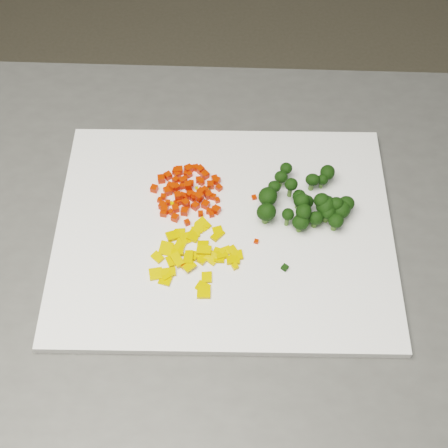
# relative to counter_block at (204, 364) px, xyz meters

# --- Properties ---
(counter_block) EXTENTS (0.93, 0.69, 0.90)m
(counter_block) POSITION_rel_counter_block_xyz_m (0.00, 0.00, 0.00)
(counter_block) COLOR #4D4D4B
(counter_block) RESTS_ON ground
(cutting_board) EXTENTS (0.46, 0.37, 0.01)m
(cutting_board) POSITION_rel_counter_block_xyz_m (0.04, 0.01, 0.46)
(cutting_board) COLOR white
(cutting_board) RESTS_ON counter_block
(carrot_pile) EXTENTS (0.09, 0.09, 0.03)m
(carrot_pile) POSITION_rel_counter_block_xyz_m (-0.02, 0.05, 0.47)
(carrot_pile) COLOR red
(carrot_pile) RESTS_ON cutting_board
(pepper_pile) EXTENTS (0.11, 0.11, 0.02)m
(pepper_pile) POSITION_rel_counter_block_xyz_m (0.01, -0.04, 0.47)
(pepper_pile) COLOR #DA9B0B
(pepper_pile) RESTS_ON cutting_board
(broccoli_pile) EXTENTS (0.11, 0.11, 0.05)m
(broccoli_pile) POSITION_rel_counter_block_xyz_m (0.13, 0.05, 0.49)
(broccoli_pile) COLOR black
(broccoli_pile) RESTS_ON cutting_board
(carrot_cube_0) EXTENTS (0.01, 0.01, 0.01)m
(carrot_cube_0) POSITION_rel_counter_block_xyz_m (-0.02, 0.06, 0.46)
(carrot_cube_0) COLOR red
(carrot_cube_0) RESTS_ON carrot_pile
(carrot_cube_1) EXTENTS (0.01, 0.01, 0.01)m
(carrot_cube_1) POSITION_rel_counter_block_xyz_m (0.00, 0.05, 0.47)
(carrot_cube_1) COLOR red
(carrot_cube_1) RESTS_ON carrot_pile
(carrot_cube_2) EXTENTS (0.01, 0.01, 0.01)m
(carrot_cube_2) POSITION_rel_counter_block_xyz_m (-0.03, 0.06, 0.46)
(carrot_cube_2) COLOR red
(carrot_cube_2) RESTS_ON carrot_pile
(carrot_cube_3) EXTENTS (0.01, 0.01, 0.01)m
(carrot_cube_3) POSITION_rel_counter_block_xyz_m (-0.02, 0.09, 0.46)
(carrot_cube_3) COLOR red
(carrot_cube_3) RESTS_ON carrot_pile
(carrot_cube_4) EXTENTS (0.01, 0.01, 0.01)m
(carrot_cube_4) POSITION_rel_counter_block_xyz_m (-0.06, 0.05, 0.47)
(carrot_cube_4) COLOR red
(carrot_cube_4) RESTS_ON carrot_pile
(carrot_cube_5) EXTENTS (0.01, 0.01, 0.01)m
(carrot_cube_5) POSITION_rel_counter_block_xyz_m (0.00, 0.02, 0.46)
(carrot_cube_5) COLOR red
(carrot_cube_5) RESTS_ON carrot_pile
(carrot_cube_6) EXTENTS (0.01, 0.01, 0.01)m
(carrot_cube_6) POSITION_rel_counter_block_xyz_m (-0.01, 0.05, 0.46)
(carrot_cube_6) COLOR red
(carrot_cube_6) RESTS_ON carrot_pile
(carrot_cube_7) EXTENTS (0.01, 0.01, 0.01)m
(carrot_cube_7) POSITION_rel_counter_block_xyz_m (-0.04, 0.08, 0.46)
(carrot_cube_7) COLOR red
(carrot_cube_7) RESTS_ON carrot_pile
(carrot_cube_8) EXTENTS (0.01, 0.01, 0.01)m
(carrot_cube_8) POSITION_rel_counter_block_xyz_m (-0.02, 0.08, 0.46)
(carrot_cube_8) COLOR red
(carrot_cube_8) RESTS_ON carrot_pile
(carrot_cube_9) EXTENTS (0.01, 0.01, 0.01)m
(carrot_cube_9) POSITION_rel_counter_block_xyz_m (-0.02, 0.08, 0.46)
(carrot_cube_9) COLOR red
(carrot_cube_9) RESTS_ON carrot_pile
(carrot_cube_10) EXTENTS (0.01, 0.01, 0.01)m
(carrot_cube_10) POSITION_rel_counter_block_xyz_m (0.02, 0.03, 0.47)
(carrot_cube_10) COLOR red
(carrot_cube_10) RESTS_ON carrot_pile
(carrot_cube_11) EXTENTS (0.01, 0.01, 0.01)m
(carrot_cube_11) POSITION_rel_counter_block_xyz_m (-0.03, 0.02, 0.46)
(carrot_cube_11) COLOR red
(carrot_cube_11) RESTS_ON carrot_pile
(carrot_cube_12) EXTENTS (0.01, 0.01, 0.01)m
(carrot_cube_12) POSITION_rel_counter_block_xyz_m (-0.02, 0.02, 0.47)
(carrot_cube_12) COLOR red
(carrot_cube_12) RESTS_ON carrot_pile
(carrot_cube_13) EXTENTS (0.01, 0.01, 0.01)m
(carrot_cube_13) POSITION_rel_counter_block_xyz_m (-0.02, 0.05, 0.46)
(carrot_cube_13) COLOR red
(carrot_cube_13) RESTS_ON carrot_pile
(carrot_cube_14) EXTENTS (0.01, 0.01, 0.01)m
(carrot_cube_14) POSITION_rel_counter_block_xyz_m (-0.01, 0.09, 0.47)
(carrot_cube_14) COLOR red
(carrot_cube_14) RESTS_ON carrot_pile
(carrot_cube_15) EXTENTS (0.01, 0.01, 0.01)m
(carrot_cube_15) POSITION_rel_counter_block_xyz_m (-0.04, 0.02, 0.47)
(carrot_cube_15) COLOR red
(carrot_cube_15) RESTS_ON carrot_pile
(carrot_cube_16) EXTENTS (0.01, 0.01, 0.01)m
(carrot_cube_16) POSITION_rel_counter_block_xyz_m (-0.03, 0.04, 0.46)
(carrot_cube_16) COLOR red
(carrot_cube_16) RESTS_ON carrot_pile
(carrot_cube_17) EXTENTS (0.01, 0.01, 0.01)m
(carrot_cube_17) POSITION_rel_counter_block_xyz_m (-0.01, 0.04, 0.47)
(carrot_cube_17) COLOR red
(carrot_cube_17) RESTS_ON carrot_pile
(carrot_cube_18) EXTENTS (0.01, 0.01, 0.01)m
(carrot_cube_18) POSITION_rel_counter_block_xyz_m (-0.01, 0.03, 0.46)
(carrot_cube_18) COLOR red
(carrot_cube_18) RESTS_ON carrot_pile
(carrot_cube_19) EXTENTS (0.01, 0.01, 0.01)m
(carrot_cube_19) POSITION_rel_counter_block_xyz_m (-0.02, 0.09, 0.47)
(carrot_cube_19) COLOR red
(carrot_cube_19) RESTS_ON carrot_pile
(carrot_cube_20) EXTENTS (0.01, 0.01, 0.01)m
(carrot_cube_20) POSITION_rel_counter_block_xyz_m (-0.03, 0.06, 0.47)
(carrot_cube_20) COLOR red
(carrot_cube_20) RESTS_ON carrot_pile
(carrot_cube_21) EXTENTS (0.01, 0.01, 0.01)m
(carrot_cube_21) POSITION_rel_counter_block_xyz_m (-0.01, 0.10, 0.46)
(carrot_cube_21) COLOR red
(carrot_cube_21) RESTS_ON carrot_pile
(carrot_cube_22) EXTENTS (0.01, 0.01, 0.01)m
(carrot_cube_22) POSITION_rel_counter_block_xyz_m (-0.03, 0.09, 0.47)
(carrot_cube_22) COLOR red
(carrot_cube_22) RESTS_ON carrot_pile
(carrot_cube_23) EXTENTS (0.01, 0.01, 0.01)m
(carrot_cube_23) POSITION_rel_counter_block_xyz_m (-0.02, 0.09, 0.46)
(carrot_cube_23) COLOR red
(carrot_cube_23) RESTS_ON carrot_pile
(carrot_cube_24) EXTENTS (0.01, 0.01, 0.01)m
(carrot_cube_24) POSITION_rel_counter_block_xyz_m (-0.01, 0.01, 0.46)
(carrot_cube_24) COLOR red
(carrot_cube_24) RESTS_ON carrot_pile
(carrot_cube_25) EXTENTS (0.01, 0.01, 0.01)m
(carrot_cube_25) POSITION_rel_counter_block_xyz_m (-0.01, 0.04, 0.47)
(carrot_cube_25) COLOR red
(carrot_cube_25) RESTS_ON carrot_pile
(carrot_cube_26) EXTENTS (0.01, 0.01, 0.01)m
(carrot_cube_26) POSITION_rel_counter_block_xyz_m (-0.05, 0.08, 0.47)
(carrot_cube_26) COLOR red
(carrot_cube_26) RESTS_ON carrot_pile
(carrot_cube_27) EXTENTS (0.01, 0.01, 0.01)m
(carrot_cube_27) POSITION_rel_counter_block_xyz_m (-0.00, 0.03, 0.47)
(carrot_cube_27) COLOR red
(carrot_cube_27) RESTS_ON carrot_pile
(carrot_cube_28) EXTENTS (0.01, 0.01, 0.01)m
(carrot_cube_28) POSITION_rel_counter_block_xyz_m (0.02, 0.08, 0.47)
(carrot_cube_28) COLOR red
(carrot_cube_28) RESTS_ON carrot_pile
(carrot_cube_29) EXTENTS (0.01, 0.01, 0.01)m
(carrot_cube_29) POSITION_rel_counter_block_xyz_m (-0.05, 0.07, 0.47)
(carrot_cube_29) COLOR red
(carrot_cube_29) RESTS_ON carrot_pile
(carrot_cube_30) EXTENTS (0.01, 0.01, 0.01)m
(carrot_cube_30) POSITION_rel_counter_block_xyz_m (-0.02, 0.04, 0.47)
(carrot_cube_30) COLOR red
(carrot_cube_30) RESTS_ON carrot_pile
(carrot_cube_31) EXTENTS (0.01, 0.01, 0.01)m
(carrot_cube_31) POSITION_rel_counter_block_xyz_m (-0.00, 0.07, 0.46)
(carrot_cube_31) COLOR red
(carrot_cube_31) RESTS_ON carrot_pile
(carrot_cube_32) EXTENTS (0.01, 0.01, 0.01)m
(carrot_cube_32) POSITION_rel_counter_block_xyz_m (0.01, 0.04, 0.47)
(carrot_cube_32) COLOR red
(carrot_cube_32) RESTS_ON carrot_pile
(carrot_cube_33) EXTENTS (0.01, 0.01, 0.01)m
(carrot_cube_33) POSITION_rel_counter_block_xyz_m (-0.01, 0.06, 0.47)
(carrot_cube_33) COLOR red
(carrot_cube_33) RESTS_ON carrot_pile
(carrot_cube_34) EXTENTS (0.01, 0.01, 0.01)m
(carrot_cube_34) POSITION_rel_counter_block_xyz_m (-0.01, 0.05, 0.47)
(carrot_cube_34) COLOR red
(carrot_cube_34) RESTS_ON carrot_pile
(carrot_cube_35) EXTENTS (0.01, 0.01, 0.01)m
(carrot_cube_35) POSITION_rel_counter_block_xyz_m (0.02, 0.05, 0.46)
(carrot_cube_35) COLOR red
(carrot_cube_35) RESTS_ON carrot_pile
(carrot_cube_36) EXTENTS (0.01, 0.01, 0.01)m
(carrot_cube_36) POSITION_rel_counter_block_xyz_m (-0.02, 0.06, 0.47)
(carrot_cube_36) COLOR red
(carrot_cube_36) RESTS_ON carrot_pile
(carrot_cube_37) EXTENTS (0.01, 0.01, 0.01)m
(carrot_cube_37) POSITION_rel_counter_block_xyz_m (-0.03, 0.07, 0.47)
(carrot_cube_37) COLOR red
(carrot_cube_37) RESTS_ON carrot_pile
(carrot_cube_38) EXTENTS (0.01, 0.01, 0.01)m
(carrot_cube_38) POSITION_rel_counter_block_xyz_m (-0.04, 0.04, 0.46)
(carrot_cube_38) COLOR red
(carrot_cube_38) RESTS_ON carrot_pile
(carrot_cube_39) EXTENTS (0.01, 0.01, 0.01)m
(carrot_cube_39) POSITION_rel_counter_block_xyz_m (-0.05, 0.03, 0.47)
(carrot_cube_39) COLOR red
(carrot_cube_39) RESTS_ON carrot_pile
(carrot_cube_40) EXTENTS (0.01, 0.01, 0.01)m
(carrot_cube_40) POSITION_rel_counter_block_xyz_m (0.00, 0.08, 0.47)
(carrot_cube_40) COLOR red
(carrot_cube_40) RESTS_ON carrot_pile
(carrot_cube_41) EXTENTS (0.01, 0.01, 0.01)m
(carrot_cube_41) POSITION_rel_counter_block_xyz_m (-0.05, 0.04, 0.46)
(carrot_cube_41) COLOR red
(carrot_cube_41) RESTS_ON carrot_pile
(carrot_cube_42) EXTENTS (0.01, 0.01, 0.01)m
(carrot_cube_42) POSITION_rel_counter_block_xyz_m (-0.00, 0.04, 0.47)
(carrot_cube_42) COLOR red
(carrot_cube_42) RESTS_ON carrot_pile
(carrot_cube_43) EXTENTS (0.01, 0.01, 0.01)m
(carrot_cube_43) POSITION_rel_counter_block_xyz_m (-0.02, 0.10, 0.46)
(carrot_cube_43) COLOR red
(carrot_cube_43) RESTS_ON carrot_pile
(carrot_cube_44) EXTENTS (0.01, 0.01, 0.01)m
(carrot_cube_44) POSITION_rel_counter_block_xyz_m (-0.02, 0.03, 0.47)
(carrot_cube_44) COLOR red
(carrot_cube_44) RESTS_ON carrot_pile
(carrot_cube_45) EXTENTS (0.01, 0.01, 0.01)m
(carrot_cube_45) POSITION_rel_counter_block_xyz_m (-0.02, 0.09, 0.46)
(carrot_cube_45) COLOR red
(carrot_cube_45) RESTS_ON carrot_pile
(carrot_cube_46) EXTENTS (0.01, 0.01, 0.01)m
(carrot_cube_46) POSITION_rel_counter_block_xyz_m (0.02, 0.03, 0.47)
(carrot_cube_46) COLOR red
(carrot_cube_46) RESTS_ON carrot_pile
(carrot_cube_47) EXTENTS (0.01, 0.01, 0.01)m
(carrot_cube_47) POSITION_rel_counter_block_xyz_m (-0.04, 0.02, 0.47)
(carrot_cube_47) COLOR red
(carrot_cube_47) RESTS_ON carrot_pile
(carrot_cube_48) EXTENTS (0.01, 0.01, 0.01)m
(carrot_cube_48) POSITION_rel_counter_block_xyz_m (0.01, 0.05, 0.47)
(carrot_cube_48) COLOR red
(carrot_cube_48) RESTS_ON carrot_pile
(carrot_cube_49) EXTENTS (0.01, 0.01, 0.01)m
(carrot_cube_49) POSITION_rel_counter_block_xyz_m (-0.00, 0.07, 0.46)
(carrot_cube_49) COLOR red
(carrot_cube_49) RESTS_ON carrot_pile
(carrot_cube_50) EXTENTS (0.01, 0.01, 0.01)m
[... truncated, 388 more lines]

